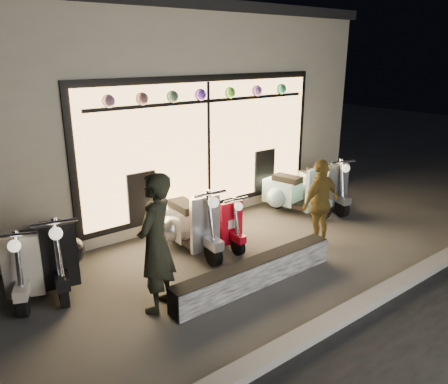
{
  "coord_description": "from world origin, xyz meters",
  "views": [
    {
      "loc": [
        -4.1,
        -4.88,
        3.29
      ],
      "look_at": [
        0.16,
        0.6,
        1.05
      ],
      "focal_mm": 35.0,
      "sensor_mm": 36.0,
      "label": 1
    }
  ],
  "objects_px": {
    "scooter_red": "(216,222)",
    "woman": "(320,203)",
    "graffiti_barrier": "(256,273)",
    "man": "(156,243)",
    "scooter_silver": "(186,222)"
  },
  "relations": [
    {
      "from": "graffiti_barrier",
      "to": "scooter_red",
      "type": "distance_m",
      "value": 1.7
    },
    {
      "from": "graffiti_barrier",
      "to": "scooter_silver",
      "type": "xyz_separation_m",
      "value": [
        -0.08,
        1.72,
        0.27
      ]
    },
    {
      "from": "graffiti_barrier",
      "to": "woman",
      "type": "bearing_deg",
      "value": 12.06
    },
    {
      "from": "scooter_silver",
      "to": "scooter_red",
      "type": "relative_size",
      "value": 1.24
    },
    {
      "from": "graffiti_barrier",
      "to": "woman",
      "type": "relative_size",
      "value": 1.82
    },
    {
      "from": "man",
      "to": "scooter_silver",
      "type": "bearing_deg",
      "value": -170.33
    },
    {
      "from": "scooter_silver",
      "to": "man",
      "type": "relative_size",
      "value": 0.87
    },
    {
      "from": "scooter_silver",
      "to": "woman",
      "type": "distance_m",
      "value": 2.35
    },
    {
      "from": "graffiti_barrier",
      "to": "man",
      "type": "height_order",
      "value": "man"
    },
    {
      "from": "graffiti_barrier",
      "to": "scooter_red",
      "type": "bearing_deg",
      "value": 73.45
    },
    {
      "from": "scooter_red",
      "to": "woman",
      "type": "height_order",
      "value": "woman"
    },
    {
      "from": "man",
      "to": "woman",
      "type": "distance_m",
      "value": 3.27
    },
    {
      "from": "man",
      "to": "graffiti_barrier",
      "type": "bearing_deg",
      "value": 130.02
    },
    {
      "from": "scooter_red",
      "to": "man",
      "type": "relative_size",
      "value": 0.7
    },
    {
      "from": "graffiti_barrier",
      "to": "woman",
      "type": "height_order",
      "value": "woman"
    }
  ]
}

